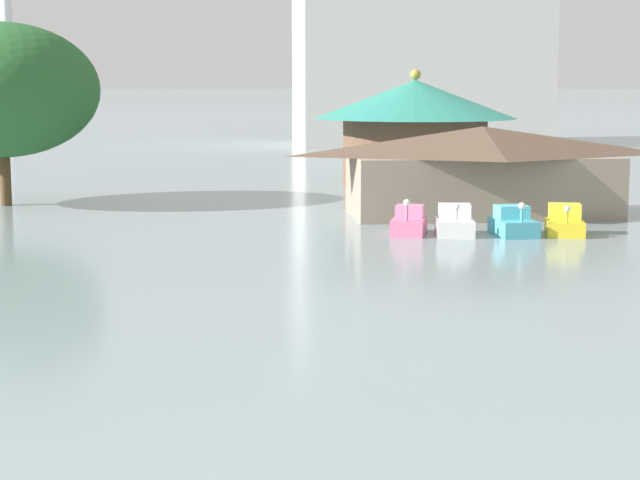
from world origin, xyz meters
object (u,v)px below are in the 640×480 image
Objects in this scene: pedal_boat_cyan at (513,224)px; shoreline_tree_tall_left at (1,90)px; green_roof_pavilion at (415,125)px; pedal_boat_pink at (409,223)px; pedal_boat_yellow at (565,223)px; boathouse at (482,169)px; background_building_block at (417,28)px; pedal_boat_white at (455,223)px.

shoreline_tree_tall_left is (-24.96, 14.23, 5.87)m from pedal_boat_cyan.
pedal_boat_cyan is at bearing -89.60° from green_roof_pavilion.
pedal_boat_pink is 7.02m from pedal_boat_yellow.
boathouse is 1.09× the size of green_roof_pavilion.
pedal_boat_pink is 0.26× the size of shoreline_tree_tall_left.
green_roof_pavilion is at bearing 177.36° from pedal_boat_cyan.
pedal_boat_yellow is 0.20× the size of green_roof_pavilion.
pedal_boat_pink is at bearing -102.31° from pedal_boat_cyan.
shoreline_tree_tall_left is (-27.31, 14.33, 5.85)m from pedal_boat_yellow.
pedal_boat_cyan is 29.32m from shoreline_tree_tall_left.
pedal_boat_pink is at bearing -127.69° from boathouse.
background_building_block reaches higher than pedal_boat_yellow.
boathouse reaches higher than pedal_boat_yellow.
pedal_boat_pink reaches higher than pedal_boat_white.
green_roof_pavilion is at bearing -176.93° from pedal_boat_white.
green_roof_pavilion is (2.45, 22.62, 3.51)m from pedal_boat_white.
pedal_boat_yellow is at bearing -27.68° from shoreline_tree_tall_left.
pedal_boat_cyan is (2.61, -0.32, -0.02)m from pedal_boat_white.
shoreline_tree_tall_left reaches higher than green_roof_pavilion.
green_roof_pavilion is (-2.51, 23.04, 3.51)m from pedal_boat_yellow.
pedal_boat_cyan is at bearing -29.68° from shoreline_tree_tall_left.
pedal_boat_pink is at bearing -92.94° from pedal_boat_white.
boathouse reaches higher than pedal_boat_white.
background_building_block is (8.89, 69.65, 12.08)m from pedal_boat_cyan.
pedal_boat_white is 0.10× the size of background_building_block.
background_building_block is (6.54, 69.75, 12.07)m from pedal_boat_yellow.
pedal_boat_white is at bearing -31.89° from shoreline_tree_tall_left.
boathouse reaches higher than pedal_boat_pink.
pedal_boat_cyan is 2.35m from pedal_boat_yellow.
pedal_boat_cyan is at bearing -78.62° from pedal_boat_yellow.
pedal_boat_pink is at bearing -101.36° from green_roof_pavilion.
pedal_boat_white is 0.19× the size of green_roof_pavilion.
pedal_boat_yellow is 0.10× the size of background_building_block.
boathouse is 63.86m from background_building_block.
pedal_boat_yellow is 31.39m from shoreline_tree_tall_left.
pedal_boat_cyan is 0.24× the size of shoreline_tree_tall_left.
pedal_boat_white reaches higher than pedal_boat_yellow.
pedal_boat_white is 26.96m from shoreline_tree_tall_left.
boathouse is at bearing -88.12° from green_roof_pavilion.
pedal_boat_pink is 71.24m from background_building_block.
pedal_boat_cyan is 23.21m from green_roof_pavilion.
boathouse is 26.58m from shoreline_tree_tall_left.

